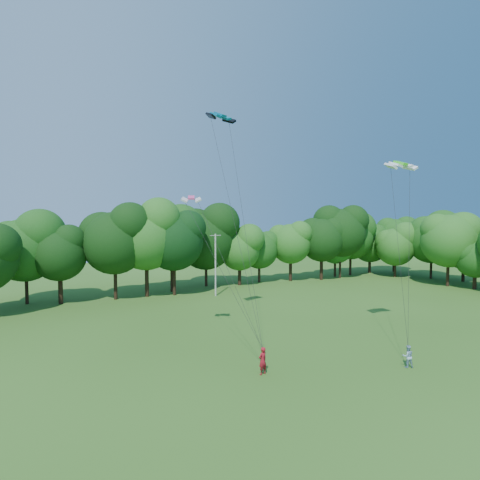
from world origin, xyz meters
TOP-DOWN VIEW (x-y plane):
  - ground at (0.00, 0.00)m, footprint 160.00×160.00m
  - utility_pole at (5.79, 31.09)m, footprint 1.69×0.28m
  - kite_flyer_left at (-2.96, 6.59)m, footprint 0.76×0.58m
  - kite_flyer_right at (6.57, 2.37)m, footprint 0.97×0.91m
  - kite_teal at (-1.07, 16.37)m, footprint 2.97×1.85m
  - kite_green at (10.35, 6.14)m, footprint 2.76×1.50m
  - kite_pink at (-4.53, 14.93)m, footprint 1.80×1.37m
  - tree_back_center at (1.19, 34.51)m, footprint 8.79×8.79m
  - tree_back_east at (32.00, 35.23)m, footprint 7.41×7.41m
  - tree_flank_east at (46.61, 20.53)m, footprint 6.79×6.79m

SIDE VIEW (x-z plane):
  - ground at x=0.00m, z-range 0.00..0.00m
  - kite_flyer_right at x=6.57m, z-range 0.00..1.59m
  - kite_flyer_left at x=-2.96m, z-range 0.00..1.87m
  - utility_pole at x=5.79m, z-range 0.11..8.57m
  - tree_flank_east at x=46.61m, z-range 1.23..11.11m
  - tree_back_east at x=32.00m, z-range 1.34..12.11m
  - tree_back_center at x=1.19m, z-range 1.59..14.37m
  - kite_pink at x=-4.53m, z-range 12.08..12.47m
  - kite_green at x=10.35m, z-range 14.85..15.37m
  - kite_teal at x=-1.07m, z-range 19.54..20.19m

